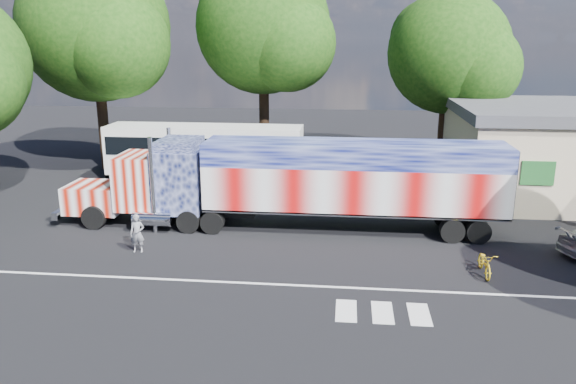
# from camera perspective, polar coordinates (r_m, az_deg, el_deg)

# --- Properties ---
(ground) EXTENTS (100.00, 100.00, 0.00)m
(ground) POSITION_cam_1_polar(r_m,az_deg,el_deg) (23.77, -0.78, -6.34)
(ground) COLOR black
(lane_markings) EXTENTS (30.00, 2.67, 0.01)m
(lane_markings) POSITION_cam_1_polar(r_m,az_deg,el_deg) (20.19, 2.81, -10.45)
(lane_markings) COLOR silver
(lane_markings) RESTS_ON ground
(semi_truck) EXTENTS (21.19, 3.35, 4.52)m
(semi_truck) POSITION_cam_1_polar(r_m,az_deg,el_deg) (26.26, 0.93, 1.12)
(semi_truck) COLOR black
(semi_truck) RESTS_ON ground
(coach_bus) EXTENTS (12.19, 2.84, 3.55)m
(coach_bus) POSITION_cam_1_polar(r_m,az_deg,el_deg) (35.60, -8.44, 3.95)
(coach_bus) COLOR silver
(coach_bus) RESTS_ON ground
(woman) EXTENTS (0.66, 0.48, 1.65)m
(woman) POSITION_cam_1_polar(r_m,az_deg,el_deg) (24.59, -15.07, -4.08)
(woman) COLOR slate
(woman) RESTS_ON ground
(bicycle) EXTENTS (0.64, 1.83, 0.96)m
(bicycle) POSITION_cam_1_polar(r_m,az_deg,el_deg) (22.93, 19.37, -6.80)
(bicycle) COLOR gold
(bicycle) RESTS_ON ground
(tree_ne_a) EXTENTS (8.39, 7.99, 11.86)m
(tree_ne_a) POSITION_cam_1_polar(r_m,az_deg,el_deg) (39.38, 16.23, 13.36)
(tree_ne_a) COLOR black
(tree_ne_a) RESTS_ON ground
(tree_nw_a) EXTENTS (10.22, 9.73, 14.36)m
(tree_nw_a) POSITION_cam_1_polar(r_m,az_deg,el_deg) (40.16, -18.84, 15.51)
(tree_nw_a) COLOR black
(tree_nw_a) RESTS_ON ground
(tree_n_mid) EXTENTS (9.61, 9.15, 14.12)m
(tree_n_mid) POSITION_cam_1_polar(r_m,az_deg,el_deg) (39.87, -2.32, 16.36)
(tree_n_mid) COLOR black
(tree_n_mid) RESTS_ON ground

